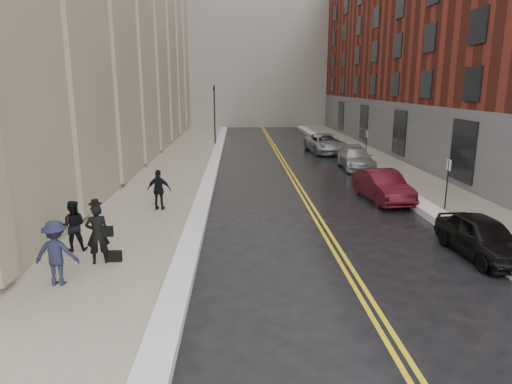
{
  "coord_description": "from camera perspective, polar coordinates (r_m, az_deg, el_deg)",
  "views": [
    {
      "loc": [
        -0.64,
        -9.86,
        5.13
      ],
      "look_at": [
        -0.03,
        5.22,
        1.6
      ],
      "focal_mm": 32.0,
      "sensor_mm": 36.0,
      "label": 1
    }
  ],
  "objects": [
    {
      "name": "building_right",
      "position": [
        37.73,
        27.83,
        17.61
      ],
      "size": [
        14.0,
        50.0,
        18.0
      ],
      "primitive_type": "cube",
      "color": "maroon",
      "rests_on": "ground"
    },
    {
      "name": "parking_sign_near",
      "position": [
        20.15,
        22.8,
        1.33
      ],
      "size": [
        0.06,
        0.35,
        2.23
      ],
      "color": "black",
      "rests_on": "ground"
    },
    {
      "name": "ground",
      "position": [
        11.14,
        1.27,
        -14.28
      ],
      "size": [
        160.0,
        160.0,
        0.0
      ],
      "primitive_type": "plane",
      "color": "black",
      "rests_on": "ground"
    },
    {
      "name": "car_black",
      "position": [
        15.59,
        26.42,
        -5.02
      ],
      "size": [
        1.7,
        3.81,
        1.27
      ],
      "primitive_type": "imported",
      "rotation": [
        0.0,
        0.0,
        0.05
      ],
      "color": "black",
      "rests_on": "ground"
    },
    {
      "name": "pedestrian_a",
      "position": [
        15.1,
        -21.89,
        -3.93
      ],
      "size": [
        0.85,
        0.71,
        1.58
      ],
      "primitive_type": "imported",
      "rotation": [
        0.0,
        0.0,
        3.3
      ],
      "color": "black",
      "rests_on": "sidewalk_left"
    },
    {
      "name": "pedestrian_b",
      "position": [
        12.71,
        -23.69,
        -6.97
      ],
      "size": [
        1.11,
        0.65,
        1.7
      ],
      "primitive_type": "imported",
      "rotation": [
        0.0,
        0.0,
        3.12
      ],
      "color": "#1C1E32",
      "rests_on": "sidewalk_left"
    },
    {
      "name": "parking_sign_far",
      "position": [
        31.29,
        13.61,
        5.87
      ],
      "size": [
        0.06,
        0.35,
        2.23
      ],
      "color": "black",
      "rests_on": "ground"
    },
    {
      "name": "sidewalk_right",
      "position": [
        28.06,
        17.83,
        2.15
      ],
      "size": [
        3.0,
        64.0,
        0.15
      ],
      "primitive_type": "cube",
      "color": "gray",
      "rests_on": "ground"
    },
    {
      "name": "car_silver_far",
      "position": [
        36.07,
        8.7,
        6.02
      ],
      "size": [
        2.89,
        5.49,
        1.47
      ],
      "primitive_type": "imported",
      "rotation": [
        0.0,
        0.0,
        0.09
      ],
      "color": "#9D9FA5",
      "rests_on": "ground"
    },
    {
      "name": "car_silver_near",
      "position": [
        29.5,
        12.34,
        4.13
      ],
      "size": [
        1.95,
        4.56,
        1.31
      ],
      "primitive_type": "imported",
      "rotation": [
        0.0,
        0.0,
        -0.02
      ],
      "color": "#929599",
      "rests_on": "ground"
    },
    {
      "name": "lane_stripe_a",
      "position": [
        26.54,
        4.26,
        1.99
      ],
      "size": [
        0.12,
        64.0,
        0.01
      ],
      "primitive_type": "cube",
      "color": "gold",
      "rests_on": "ground"
    },
    {
      "name": "snow_ridge_left",
      "position": [
        26.39,
        -5.67,
        2.18
      ],
      "size": [
        0.7,
        60.8,
        0.26
      ],
      "primitive_type": "cube",
      "color": "white",
      "rests_on": "ground"
    },
    {
      "name": "traffic_signal",
      "position": [
        39.96,
        -5.21,
        10.18
      ],
      "size": [
        0.18,
        0.15,
        5.2
      ],
      "color": "black",
      "rests_on": "ground"
    },
    {
      "name": "sidewalk_left",
      "position": [
        26.63,
        -10.62,
        1.99
      ],
      "size": [
        4.0,
        64.0,
        0.15
      ],
      "primitive_type": "cube",
      "color": "gray",
      "rests_on": "ground"
    },
    {
      "name": "car_maroon",
      "position": [
        21.46,
        15.52,
        0.74
      ],
      "size": [
        1.89,
        4.34,
        1.39
      ],
      "primitive_type": "imported",
      "rotation": [
        0.0,
        0.0,
        0.1
      ],
      "color": "#3E0B13",
      "rests_on": "ground"
    },
    {
      "name": "snow_ridge_right",
      "position": [
        27.46,
        14.21,
        2.31
      ],
      "size": [
        0.85,
        60.8,
        0.3
      ],
      "primitive_type": "cube",
      "color": "white",
      "rests_on": "ground"
    },
    {
      "name": "lane_stripe_b",
      "position": [
        26.57,
        4.77,
        1.99
      ],
      "size": [
        0.12,
        64.0,
        0.01
      ],
      "primitive_type": "cube",
      "color": "gold",
      "rests_on": "ground"
    },
    {
      "name": "pedestrian_main",
      "position": [
        13.75,
        -19.2,
        -4.97
      ],
      "size": [
        0.73,
        0.58,
        1.75
      ],
      "primitive_type": "imported",
      "rotation": [
        0.0,
        0.0,
        3.42
      ],
      "color": "black",
      "rests_on": "sidewalk_left"
    },
    {
      "name": "pedestrian_c",
      "position": [
        19.03,
        -12.02,
        0.27
      ],
      "size": [
        1.0,
        0.49,
        1.66
      ],
      "primitive_type": "imported",
      "rotation": [
        0.0,
        0.0,
        3.05
      ],
      "color": "black",
      "rests_on": "sidewalk_left"
    }
  ]
}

